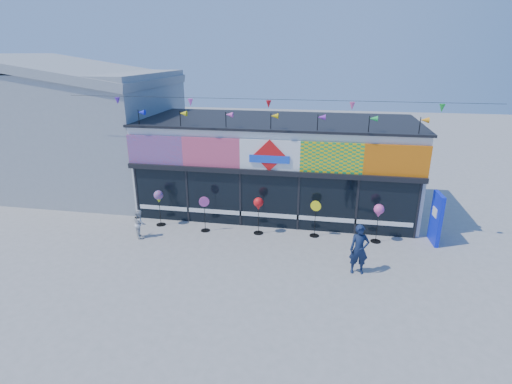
% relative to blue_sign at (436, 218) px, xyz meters
% --- Properties ---
extents(ground, '(80.00, 80.00, 0.00)m').
position_rel_blue_sign_xyz_m(ground, '(-6.43, -3.15, -1.00)').
color(ground, gray).
rests_on(ground, ground).
extents(kite_shop, '(16.00, 5.70, 5.31)m').
position_rel_blue_sign_xyz_m(kite_shop, '(-6.43, 2.79, 1.05)').
color(kite_shop, silver).
rests_on(kite_shop, ground).
extents(neighbour_building, '(8.18, 7.20, 6.87)m').
position_rel_blue_sign_xyz_m(neighbour_building, '(-16.43, 3.85, 2.21)').
color(neighbour_building, '#97999C').
rests_on(neighbour_building, ground).
extents(blue_sign, '(0.22, 1.00, 1.98)m').
position_rel_blue_sign_xyz_m(blue_sign, '(0.00, 0.00, 0.00)').
color(blue_sign, '#0E20D6').
rests_on(blue_sign, ground).
extents(spinner_0, '(0.39, 0.39, 1.54)m').
position_rel_blue_sign_xyz_m(spinner_0, '(-10.97, -0.34, 0.24)').
color(spinner_0, black).
rests_on(spinner_0, ground).
extents(spinner_1, '(0.40, 0.38, 1.48)m').
position_rel_blue_sign_xyz_m(spinner_1, '(-8.94, -0.56, -0.22)').
color(spinner_1, black).
rests_on(spinner_1, ground).
extents(spinner_2, '(0.39, 0.39, 1.54)m').
position_rel_blue_sign_xyz_m(spinner_2, '(-6.75, -0.41, 0.23)').
color(spinner_2, black).
rests_on(spinner_2, ground).
extents(spinner_3, '(0.42, 0.38, 1.49)m').
position_rel_blue_sign_xyz_m(spinner_3, '(-4.51, -0.26, -0.21)').
color(spinner_3, black).
rests_on(spinner_3, ground).
extents(spinner_4, '(0.39, 0.39, 1.55)m').
position_rel_blue_sign_xyz_m(spinner_4, '(-2.16, -0.35, 0.24)').
color(spinner_4, black).
rests_on(spinner_4, ground).
extents(adult_man, '(0.65, 0.46, 1.70)m').
position_rel_blue_sign_xyz_m(adult_man, '(-2.99, -2.83, -0.15)').
color(adult_man, '#131F3C').
rests_on(adult_man, ground).
extents(child, '(0.58, 0.63, 1.14)m').
position_rel_blue_sign_xyz_m(child, '(-11.29, -1.56, -0.43)').
color(child, silver).
rests_on(child, ground).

